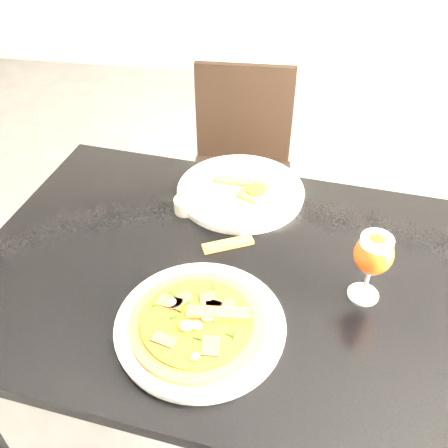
% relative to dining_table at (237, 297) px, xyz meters
% --- Properties ---
extents(dining_table, '(1.28, 0.92, 0.75)m').
position_rel_dining_table_xyz_m(dining_table, '(0.00, 0.00, 0.00)').
color(dining_table, black).
rests_on(dining_table, ground).
extents(chair_far, '(0.40, 0.40, 0.84)m').
position_rel_dining_table_xyz_m(chair_far, '(-0.10, 0.82, -0.20)').
color(chair_far, black).
rests_on(chair_far, ground).
extents(plate_main, '(0.38, 0.38, 0.02)m').
position_rel_dining_table_xyz_m(plate_main, '(-0.05, -0.17, 0.10)').
color(plate_main, white).
rests_on(plate_main, dining_table).
extents(pizza, '(0.27, 0.27, 0.03)m').
position_rel_dining_table_xyz_m(pizza, '(-0.05, -0.18, 0.12)').
color(pizza, '#975D24').
rests_on(pizza, plate_main).
extents(plate_second, '(0.41, 0.41, 0.02)m').
position_rel_dining_table_xyz_m(plate_second, '(-0.03, 0.28, 0.10)').
color(plate_second, white).
rests_on(plate_second, dining_table).
extents(crust_scraps, '(0.17, 0.11, 0.01)m').
position_rel_dining_table_xyz_m(crust_scraps, '(-0.01, 0.29, 0.11)').
color(crust_scraps, '#975D24').
rests_on(crust_scraps, plate_second).
extents(loose_crust, '(0.12, 0.08, 0.01)m').
position_rel_dining_table_xyz_m(loose_crust, '(-0.03, 0.08, 0.09)').
color(loose_crust, '#975D24').
rests_on(loose_crust, dining_table).
extents(sauce_cup, '(0.06, 0.06, 0.04)m').
position_rel_dining_table_xyz_m(sauce_cup, '(-0.16, 0.19, 0.11)').
color(sauce_cup, beige).
rests_on(sauce_cup, dining_table).
extents(beer_glass, '(0.08, 0.08, 0.17)m').
position_rel_dining_table_xyz_m(beer_glass, '(0.27, -0.03, 0.21)').
color(beer_glass, silver).
rests_on(beer_glass, dining_table).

